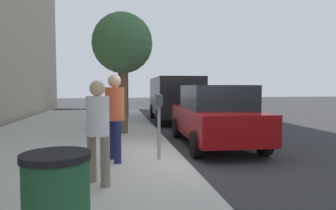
{
  "coord_description": "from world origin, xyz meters",
  "views": [
    {
      "loc": [
        -6.73,
        1.47,
        1.72
      ],
      "look_at": [
        0.08,
        0.28,
        1.3
      ],
      "focal_mm": 31.41,
      "sensor_mm": 36.0,
      "label": 1
    }
  ],
  "objects": [
    {
      "name": "pedestrian_bystander",
      "position": [
        -1.93,
        1.77,
        1.12
      ],
      "size": [
        0.43,
        0.38,
        1.67
      ],
      "rotation": [
        0.0,
        0.0,
        -0.89
      ],
      "color": "#726656",
      "rests_on": "sidewalk_slab"
    },
    {
      "name": "pedestrian_at_meter",
      "position": [
        -0.47,
        1.51,
        1.24
      ],
      "size": [
        0.54,
        0.4,
        1.84
      ],
      "rotation": [
        0.0,
        0.0,
        -1.31
      ],
      "color": "#191E4C",
      "rests_on": "sidewalk_slab"
    },
    {
      "name": "traffic_signal",
      "position": [
        8.58,
        0.84,
        2.58
      ],
      "size": [
        0.24,
        0.44,
        3.6
      ],
      "color": "black",
      "rests_on": "sidewalk_slab"
    },
    {
      "name": "sidewalk_slab",
      "position": [
        0.0,
        3.0,
        0.07
      ],
      "size": [
        28.0,
        6.0,
        0.15
      ],
      "primitive_type": "cube",
      "color": "#A8A59E",
      "rests_on": "ground_plane"
    },
    {
      "name": "ground_plane",
      "position": [
        0.0,
        0.0,
        0.0
      ],
      "size": [
        80.0,
        80.0,
        0.0
      ],
      "primitive_type": "plane",
      "color": "#2B2B2D",
      "rests_on": "ground"
    },
    {
      "name": "parking_meter",
      "position": [
        -0.47,
        0.57,
        1.17
      ],
      "size": [
        0.36,
        0.12,
        1.41
      ],
      "color": "gray",
      "rests_on": "sidewalk_slab"
    },
    {
      "name": "parked_sedan_near",
      "position": [
        1.45,
        -1.35,
        0.89
      ],
      "size": [
        4.47,
        2.1,
        1.77
      ],
      "color": "maroon",
      "rests_on": "ground_plane"
    },
    {
      "name": "parked_van_far",
      "position": [
        7.63,
        -1.35,
        1.26
      ],
      "size": [
        5.27,
        2.27,
        2.18
      ],
      "color": "black",
      "rests_on": "ground_plane"
    },
    {
      "name": "street_tree",
      "position": [
        3.33,
        1.26,
        3.14
      ],
      "size": [
        2.02,
        2.02,
        4.05
      ],
      "color": "brown",
      "rests_on": "sidewalk_slab"
    },
    {
      "name": "trash_bin",
      "position": [
        -4.13,
        1.99,
        0.66
      ],
      "size": [
        0.59,
        0.59,
        1.01
      ],
      "color": "#1E4C2D",
      "rests_on": "sidewalk_slab"
    }
  ]
}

